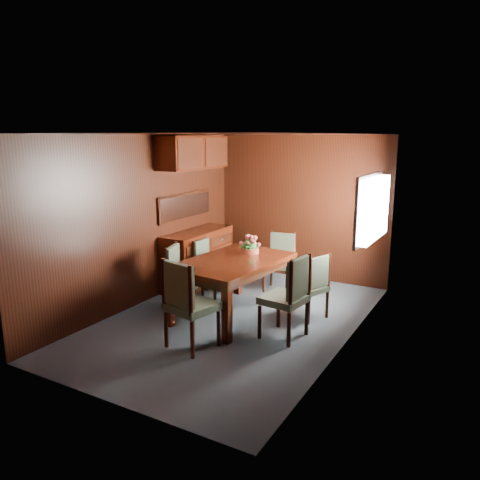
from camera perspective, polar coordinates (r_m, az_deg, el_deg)
The scene contains 11 objects.
ground at distance 6.27m, azimuth -0.76°, elevation -9.70°, with size 4.50×4.50×0.00m, color #3A4750.
room_shell at distance 6.19m, azimuth -0.10°, elevation 5.65°, with size 3.06×4.52×2.41m.
sideboard at distance 7.57m, azimuth -5.16°, elevation -2.23°, with size 0.48×1.40×0.90m, color #331006.
dining_table at distance 6.22m, azimuth -0.85°, elevation -3.37°, with size 1.18×1.75×0.78m.
chair_left_near at distance 6.45m, azimuth -7.29°, elevation -4.26°, with size 0.54×0.55×0.94m.
chair_left_far at distance 7.07m, azimuth -4.06°, elevation -2.99°, with size 0.41×0.43×0.87m.
chair_right_near at distance 5.57m, azimuth 6.08°, elevation -6.42°, with size 0.52×0.54×1.03m.
chair_right_far at distance 6.23m, azimuth 8.85°, elevation -5.24°, with size 0.52×0.53×0.88m.
chair_head at distance 5.30m, azimuth -6.55°, elevation -7.27°, with size 0.59×0.57×1.06m.
chair_foot at distance 7.37m, azimuth 4.97°, elevation -2.23°, with size 0.47×0.46×0.90m.
flower_centerpiece at distance 6.51m, azimuth 1.20°, elevation -0.47°, with size 0.27×0.27×0.27m.
Camera 1 is at (2.92, -5.02, 2.38)m, focal length 35.00 mm.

